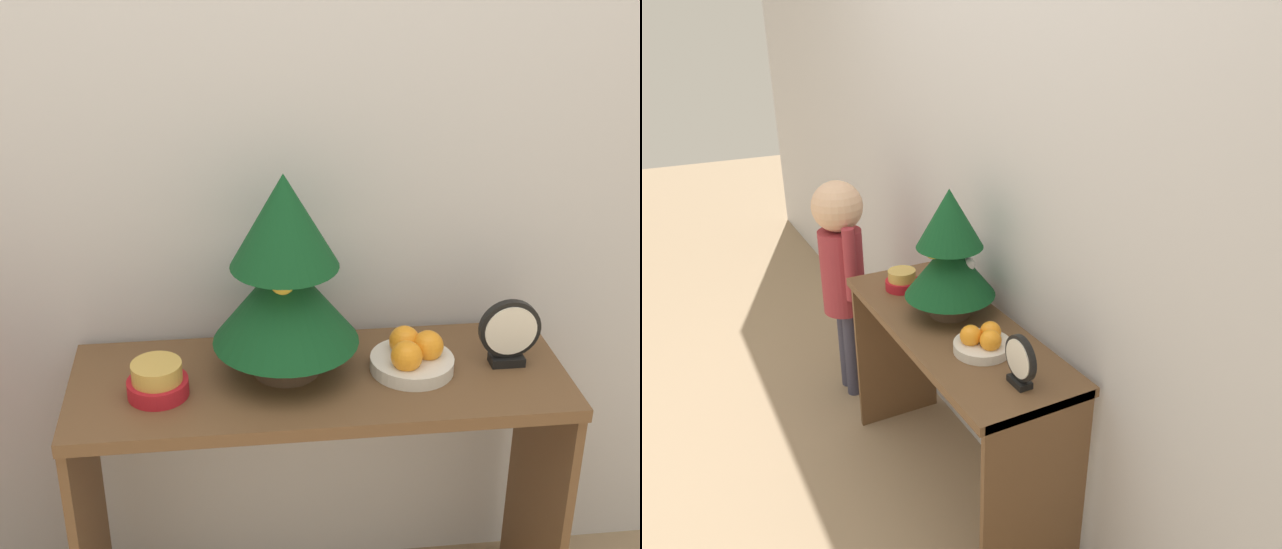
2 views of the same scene
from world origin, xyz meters
The scene contains 8 objects.
ground_plane centered at (0.00, 0.00, 0.00)m, with size 12.00×12.00×0.00m, color #997F60.
back_wall centered at (0.00, 0.43, 1.25)m, with size 7.00×0.05×2.50m, color silver.
console_table centered at (0.00, 0.19, 0.54)m, with size 1.07×0.39×0.70m.
mini_tree centered at (-0.07, 0.22, 0.93)m, with size 0.31×0.31×0.45m.
fruit_bowl centered at (0.20, 0.20, 0.74)m, with size 0.18×0.18×0.09m.
singing_bowl centered at (-0.34, 0.16, 0.74)m, with size 0.13×0.13×0.08m.
desk_clock centered at (0.41, 0.20, 0.78)m, with size 0.13×0.04×0.15m.
child_figure centered at (-0.82, 0.07, 0.67)m, with size 0.30×0.22×1.02m.
Camera 2 is at (1.66, -0.65, 1.70)m, focal length 35.00 mm.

